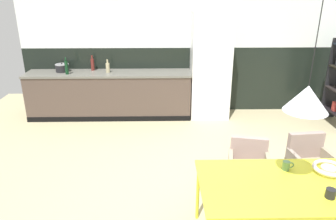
{
  "coord_description": "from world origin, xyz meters",
  "views": [
    {
      "loc": [
        -0.62,
        -3.18,
        2.45
      ],
      "look_at": [
        -0.53,
        0.79,
        0.93
      ],
      "focal_mm": 34.0,
      "sensor_mm": 36.0,
      "label": 1
    }
  ],
  "objects_px": {
    "mug_white_ceramic": "(286,166)",
    "pendant_lamp_over_table_near": "(307,98)",
    "armchair_by_stool": "(309,157)",
    "cooking_pot": "(62,68)",
    "fruit_bowl": "(329,168)",
    "dining_table": "(292,188)",
    "mug_tall_blue": "(331,193)",
    "bottle_spice_small": "(93,64)",
    "bottle_oil_tall": "(66,67)",
    "armchair_far_side": "(249,161)",
    "refrigerator_column": "(210,66)",
    "bottle_vinegar_dark": "(108,67)"
  },
  "relations": [
    {
      "from": "mug_white_ceramic",
      "to": "pendant_lamp_over_table_near",
      "type": "bearing_deg",
      "value": -96.4
    },
    {
      "from": "armchair_by_stool",
      "to": "cooking_pot",
      "type": "height_order",
      "value": "cooking_pot"
    },
    {
      "from": "fruit_bowl",
      "to": "dining_table",
      "type": "bearing_deg",
      "value": -155.84
    },
    {
      "from": "armchair_by_stool",
      "to": "mug_white_ceramic",
      "type": "bearing_deg",
      "value": 43.29
    },
    {
      "from": "dining_table",
      "to": "mug_white_ceramic",
      "type": "xyz_separation_m",
      "value": [
        0.03,
        0.25,
        0.09
      ]
    },
    {
      "from": "mug_tall_blue",
      "to": "bottle_spice_small",
      "type": "xyz_separation_m",
      "value": [
        -2.85,
        3.96,
        0.26
      ]
    },
    {
      "from": "cooking_pot",
      "to": "bottle_oil_tall",
      "type": "relative_size",
      "value": 0.81
    },
    {
      "from": "armchair_far_side",
      "to": "bottle_oil_tall",
      "type": "relative_size",
      "value": 2.25
    },
    {
      "from": "mug_tall_blue",
      "to": "armchair_by_stool",
      "type": "bearing_deg",
      "value": 72.76
    },
    {
      "from": "fruit_bowl",
      "to": "bottle_oil_tall",
      "type": "relative_size",
      "value": 0.96
    },
    {
      "from": "fruit_bowl",
      "to": "pendant_lamp_over_table_near",
      "type": "height_order",
      "value": "pendant_lamp_over_table_near"
    },
    {
      "from": "refrigerator_column",
      "to": "mug_white_ceramic",
      "type": "distance_m",
      "value": 3.35
    },
    {
      "from": "mug_tall_blue",
      "to": "bottle_spice_small",
      "type": "relative_size",
      "value": 0.43
    },
    {
      "from": "cooking_pot",
      "to": "dining_table",
      "type": "bearing_deg",
      "value": -48.99
    },
    {
      "from": "refrigerator_column",
      "to": "bottle_oil_tall",
      "type": "xyz_separation_m",
      "value": [
        -2.76,
        -0.12,
        0.02
      ]
    },
    {
      "from": "refrigerator_column",
      "to": "armchair_by_stool",
      "type": "height_order",
      "value": "refrigerator_column"
    },
    {
      "from": "bottle_oil_tall",
      "to": "armchair_far_side",
      "type": "bearing_deg",
      "value": -41.91
    },
    {
      "from": "bottle_spice_small",
      "to": "pendant_lamp_over_table_near",
      "type": "xyz_separation_m",
      "value": [
        2.6,
        -3.75,
        0.54
      ]
    },
    {
      "from": "bottle_vinegar_dark",
      "to": "bottle_oil_tall",
      "type": "bearing_deg",
      "value": -170.69
    },
    {
      "from": "armchair_by_stool",
      "to": "mug_white_ceramic",
      "type": "relative_size",
      "value": 6.62
    },
    {
      "from": "armchair_by_stool",
      "to": "mug_tall_blue",
      "type": "distance_m",
      "value": 1.21
    },
    {
      "from": "refrigerator_column",
      "to": "bottle_vinegar_dark",
      "type": "bearing_deg",
      "value": 179.99
    },
    {
      "from": "bottle_spice_small",
      "to": "bottle_vinegar_dark",
      "type": "bearing_deg",
      "value": -27.64
    },
    {
      "from": "bottle_spice_small",
      "to": "refrigerator_column",
      "type": "bearing_deg",
      "value": -4.22
    },
    {
      "from": "cooking_pot",
      "to": "mug_white_ceramic",
      "type": "bearing_deg",
      "value": -46.72
    },
    {
      "from": "fruit_bowl",
      "to": "mug_white_ceramic",
      "type": "height_order",
      "value": "mug_white_ceramic"
    },
    {
      "from": "dining_table",
      "to": "armchair_far_side",
      "type": "xyz_separation_m",
      "value": [
        -0.17,
        0.88,
        -0.21
      ]
    },
    {
      "from": "bottle_oil_tall",
      "to": "dining_table",
      "type": "bearing_deg",
      "value": -48.69
    },
    {
      "from": "mug_tall_blue",
      "to": "mug_white_ceramic",
      "type": "relative_size",
      "value": 1.11
    },
    {
      "from": "armchair_far_side",
      "to": "bottle_oil_tall",
      "type": "bearing_deg",
      "value": -29.75
    },
    {
      "from": "cooking_pot",
      "to": "pendant_lamp_over_table_near",
      "type": "bearing_deg",
      "value": -49.01
    },
    {
      "from": "armchair_by_stool",
      "to": "bottle_spice_small",
      "type": "distance_m",
      "value": 4.31
    },
    {
      "from": "armchair_by_stool",
      "to": "cooking_pot",
      "type": "bearing_deg",
      "value": -41.99
    },
    {
      "from": "bottle_spice_small",
      "to": "pendant_lamp_over_table_near",
      "type": "bearing_deg",
      "value": -55.26
    },
    {
      "from": "pendant_lamp_over_table_near",
      "to": "mug_white_ceramic",
      "type": "bearing_deg",
      "value": 83.6
    },
    {
      "from": "refrigerator_column",
      "to": "fruit_bowl",
      "type": "relative_size",
      "value": 6.65
    },
    {
      "from": "refrigerator_column",
      "to": "mug_tall_blue",
      "type": "distance_m",
      "value": 3.83
    },
    {
      "from": "armchair_far_side",
      "to": "pendant_lamp_over_table_near",
      "type": "height_order",
      "value": "pendant_lamp_over_table_near"
    },
    {
      "from": "refrigerator_column",
      "to": "armchair_far_side",
      "type": "relative_size",
      "value": 2.84
    },
    {
      "from": "bottle_vinegar_dark",
      "to": "mug_tall_blue",
      "type": "bearing_deg",
      "value": -56.38
    },
    {
      "from": "bottle_spice_small",
      "to": "mug_white_ceramic",
      "type": "bearing_deg",
      "value": -53.06
    },
    {
      "from": "dining_table",
      "to": "bottle_vinegar_dark",
      "type": "xyz_separation_m",
      "value": [
        -2.27,
        3.57,
        0.32
      ]
    },
    {
      "from": "armchair_by_stool",
      "to": "bottle_spice_small",
      "type": "relative_size",
      "value": 2.55
    },
    {
      "from": "cooking_pot",
      "to": "pendant_lamp_over_table_near",
      "type": "distance_m",
      "value": 4.88
    },
    {
      "from": "pendant_lamp_over_table_near",
      "to": "armchair_far_side",
      "type": "bearing_deg",
      "value": 100.67
    },
    {
      "from": "mug_white_ceramic",
      "to": "armchair_by_stool",
      "type": "bearing_deg",
      "value": 49.24
    },
    {
      "from": "mug_tall_blue",
      "to": "mug_white_ceramic",
      "type": "bearing_deg",
      "value": 115.23
    },
    {
      "from": "mug_white_ceramic",
      "to": "pendant_lamp_over_table_near",
      "type": "xyz_separation_m",
      "value": [
        -0.03,
        -0.25,
        0.8
      ]
    },
    {
      "from": "dining_table",
      "to": "cooking_pot",
      "type": "distance_m",
      "value": 4.86
    },
    {
      "from": "armchair_by_stool",
      "to": "mug_white_ceramic",
      "type": "height_order",
      "value": "mug_white_ceramic"
    }
  ]
}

